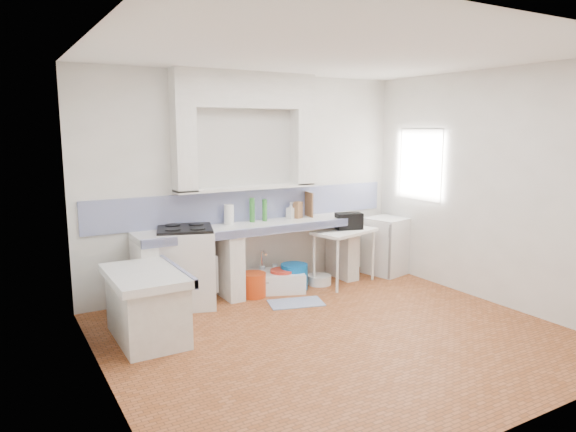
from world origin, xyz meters
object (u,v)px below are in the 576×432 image
sink (268,282)px  fridge (386,246)px  side_table (344,257)px  stove (186,268)px

sink → fridge: (1.90, -0.12, 0.30)m
side_table → fridge: bearing=-8.8°
sink → fridge: 1.92m
side_table → sink: bearing=152.2°
stove → fridge: bearing=15.7°
stove → side_table: stove is taller
side_table → fridge: size_ratio=1.08×
stove → fridge: 3.01m
stove → fridge: stove is taller
sink → fridge: size_ratio=1.11×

